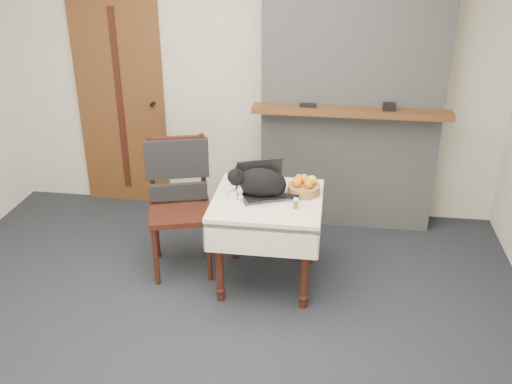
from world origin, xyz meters
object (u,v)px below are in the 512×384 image
fruit_basket (304,187)px  cream_jar (234,195)px  door (121,101)px  cat (261,183)px  chair (178,186)px  pill_bottle (296,203)px  laptop (262,188)px  side_table (267,212)px

fruit_basket → cream_jar: bearing=-161.7°
door → cat: bearing=-39.6°
cream_jar → chair: size_ratio=0.06×
pill_bottle → chair: (-0.92, 0.32, -0.07)m
pill_bottle → chair: chair is taller
fruit_basket → cat: bearing=-162.5°
laptop → fruit_basket: (0.29, 0.08, -0.01)m
laptop → cat: (-0.01, -0.02, 0.04)m
laptop → chair: bearing=143.8°
door → laptop: (1.48, -1.21, -0.24)m
cat → pill_bottle: cat is taller
door → cat: (1.48, -1.22, -0.19)m
cream_jar → chair: (-0.47, 0.23, -0.06)m
pill_bottle → laptop: bearing=145.9°
laptop → fruit_basket: size_ratio=1.84×
door → fruit_basket: size_ratio=8.51×
side_table → pill_bottle: 0.29m
side_table → cat: 0.23m
laptop → pill_bottle: laptop is taller
cat → fruit_basket: (0.30, 0.09, -0.05)m
door → pill_bottle: 2.24m
door → cat: door is taller
door → cream_jar: door is taller
cream_jar → fruit_basket: fruit_basket is taller
pill_bottle → fruit_basket: (0.04, 0.25, 0.01)m
side_table → cream_jar: size_ratio=12.04×
laptop → pill_bottle: (0.26, -0.17, -0.02)m
laptop → cat: 0.05m
door → laptop: size_ratio=4.62×
door → chair: bearing=-52.4°
chair → laptop: bearing=-29.0°
side_table → cream_jar: (-0.24, -0.05, 0.15)m
pill_bottle → fruit_basket: fruit_basket is taller
cat → fruit_basket: cat is taller
door → side_table: door is taller
cat → chair: (-0.66, 0.16, -0.14)m
door → fruit_basket: bearing=-32.4°
side_table → fruit_basket: (0.25, 0.12, 0.17)m
door → chair: size_ratio=1.91×
laptop → cream_jar: 0.21m
side_table → pill_bottle: (0.21, -0.14, 0.15)m
cream_jar → fruit_basket: bearing=18.3°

